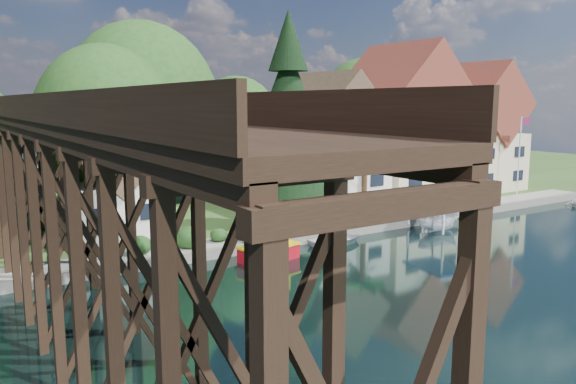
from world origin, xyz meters
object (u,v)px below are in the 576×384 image
at_px(trestle_bridge, 56,187).
at_px(house_left, 326,150).
at_px(shed, 111,186).
at_px(flagpole, 521,149).
at_px(boat_canopy, 439,215).
at_px(house_center, 401,131).
at_px(tugboat, 269,248).
at_px(house_right, 471,135).
at_px(palm_tree, 365,157).
at_px(boat_yellow, 471,216).
at_px(boat_white_a, 337,238).
at_px(conifer, 288,124).

distance_m(trestle_bridge, house_left, 25.42).
height_order(trestle_bridge, shed, trestle_bridge).
height_order(flagpole, boat_canopy, flagpole).
xyz_separation_m(house_center, tugboat, (-20.49, -10.54, -5.67)).
height_order(house_right, flagpole, house_right).
relative_size(flagpole, boat_canopy, 1.62).
distance_m(palm_tree, boat_yellow, 9.08).
height_order(house_right, palm_tree, house_right).
relative_size(house_left, house_right, 0.88).
height_order(shed, boat_yellow, shed).
distance_m(trestle_bridge, palm_tree, 23.89).
distance_m(flagpole, tugboat, 28.64).
bearing_deg(house_left, boat_white_a, -122.67).
relative_size(conifer, palm_tree, 2.90).
bearing_deg(flagpole, boat_canopy, -165.84).
bearing_deg(boat_yellow, boat_canopy, 113.43).
bearing_deg(boat_canopy, house_center, 58.38).
xyz_separation_m(boat_white_a, boat_canopy, (8.29, -1.03, 0.76)).
height_order(palm_tree, boat_yellow, palm_tree).
distance_m(flagpole, boat_yellow, 11.80).
bearing_deg(boat_white_a, house_left, -30.26).
distance_m(tugboat, boat_canopy, 13.90).
bearing_deg(flagpole, house_right, 78.32).
relative_size(house_right, boat_white_a, 3.24).
relative_size(house_right, palm_tree, 2.45).
xyz_separation_m(house_center, flagpole, (7.63, -7.12, -1.43)).
relative_size(conifer, boat_yellow, 6.48).
xyz_separation_m(conifer, tugboat, (-4.91, -5.57, -6.83)).
bearing_deg(house_left, boat_yellow, -58.11).
bearing_deg(flagpole, house_center, 136.97).
distance_m(house_center, flagpole, 10.54).
bearing_deg(trestle_bridge, boat_yellow, 1.69).
bearing_deg(flagpole, boat_white_a, -173.51).
distance_m(house_center, boat_canopy, 13.64).
height_order(shed, boat_white_a, shed).
bearing_deg(tugboat, flagpole, 6.94).
bearing_deg(boat_white_a, tugboat, 101.12).
xyz_separation_m(tugboat, boat_yellow, (17.69, 0.08, -0.15)).
bearing_deg(boat_yellow, house_left, 51.61).
height_order(tugboat, boat_white_a, tugboat).
bearing_deg(house_center, conifer, -162.28).
distance_m(house_right, tugboat, 31.55).
bearing_deg(house_left, trestle_bridge, -154.79).
xyz_separation_m(flagpole, boat_yellow, (-10.43, -3.34, -4.38)).
height_order(house_center, boat_canopy, house_center).
bearing_deg(tugboat, boat_canopy, -0.70).
xyz_separation_m(tugboat, boat_white_a, (5.59, 0.86, -0.35)).
bearing_deg(trestle_bridge, house_center, 19.49).
bearing_deg(trestle_bridge, conifer, 21.15).
xyz_separation_m(house_center, shed, (-27.00, -2.00, -2.59)).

